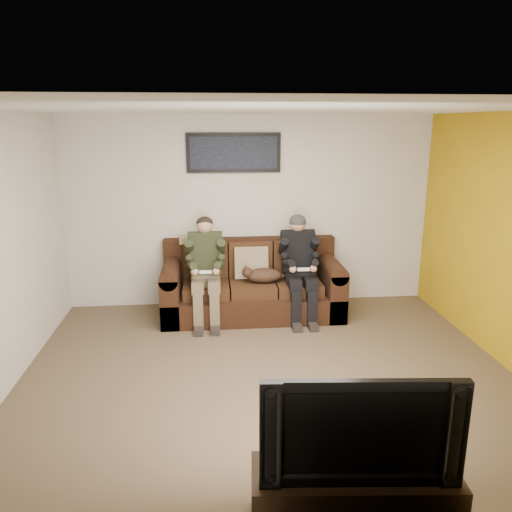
{
  "coord_description": "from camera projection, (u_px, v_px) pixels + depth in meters",
  "views": [
    {
      "loc": [
        -0.57,
        -4.5,
        2.47
      ],
      "look_at": [
        -0.02,
        1.2,
        0.95
      ],
      "focal_mm": 35.0,
      "sensor_mm": 36.0,
      "label": 1
    }
  ],
  "objects": [
    {
      "name": "cat",
      "position": [
        263.0,
        275.0,
        6.48
      ],
      "size": [
        0.66,
        0.26,
        0.24
      ],
      "color": "#4C2F1E",
      "rests_on": "sofa"
    },
    {
      "name": "person_left",
      "position": [
        206.0,
        263.0,
        6.34
      ],
      "size": [
        0.51,
        0.87,
        1.32
      ],
      "color": "brown",
      "rests_on": "sofa"
    },
    {
      "name": "television",
      "position": [
        358.0,
        422.0,
        2.98
      ],
      "size": [
        1.2,
        0.26,
        0.69
      ],
      "primitive_type": "imported",
      "rotation": [
        0.0,
        0.0,
        -0.08
      ],
      "color": "black",
      "rests_on": "tv_stand"
    },
    {
      "name": "ceiling",
      "position": [
        272.0,
        109.0,
        4.35
      ],
      "size": [
        5.0,
        5.0,
        0.0
      ],
      "primitive_type": "plane",
      "rotation": [
        3.14,
        0.0,
        0.0
      ],
      "color": "silver",
      "rests_on": "ground"
    },
    {
      "name": "framed_poster",
      "position": [
        234.0,
        153.0,
        6.59
      ],
      "size": [
        1.25,
        0.05,
        0.52
      ],
      "color": "black",
      "rests_on": "wall_back"
    },
    {
      "name": "wall_front",
      "position": [
        325.0,
        363.0,
        2.52
      ],
      "size": [
        5.0,
        0.0,
        5.0
      ],
      "primitive_type": "plane",
      "rotation": [
        -1.57,
        0.0,
        0.0
      ],
      "color": "beige",
      "rests_on": "ground"
    },
    {
      "name": "floor",
      "position": [
        269.0,
        377.0,
        5.02
      ],
      "size": [
        5.0,
        5.0,
        0.0
      ],
      "primitive_type": "plane",
      "color": "brown",
      "rests_on": "ground"
    },
    {
      "name": "sofa",
      "position": [
        252.0,
        286.0,
        6.69
      ],
      "size": [
        2.34,
        1.01,
        0.96
      ],
      "color": "black",
      "rests_on": "ground"
    },
    {
      "name": "tv_stand",
      "position": [
        354.0,
        499.0,
        3.12
      ],
      "size": [
        1.31,
        0.52,
        0.4
      ],
      "primitive_type": "cube",
      "rotation": [
        0.0,
        0.0,
        -0.08
      ],
      "color": "black",
      "rests_on": "ground"
    },
    {
      "name": "throw_pillow",
      "position": [
        251.0,
        262.0,
        6.65
      ],
      "size": [
        0.45,
        0.21,
        0.44
      ],
      "primitive_type": "cube",
      "rotation": [
        -0.21,
        0.0,
        0.0
      ],
      "color": "#8B7A5B",
      "rests_on": "sofa"
    },
    {
      "name": "wall_back",
      "position": [
        250.0,
        212.0,
        6.85
      ],
      "size": [
        5.0,
        0.0,
        5.0
      ],
      "primitive_type": "plane",
      "rotation": [
        1.57,
        0.0,
        0.0
      ],
      "color": "beige",
      "rests_on": "ground"
    },
    {
      "name": "throw_blanket",
      "position": [
        197.0,
        239.0,
        6.75
      ],
      "size": [
        0.48,
        0.23,
        0.09
      ],
      "primitive_type": "cube",
      "color": "#BFB78D",
      "rests_on": "sofa"
    },
    {
      "name": "person_right",
      "position": [
        299.0,
        261.0,
        6.45
      ],
      "size": [
        0.51,
        0.86,
        1.33
      ],
      "color": "black",
      "rests_on": "sofa"
    }
  ]
}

